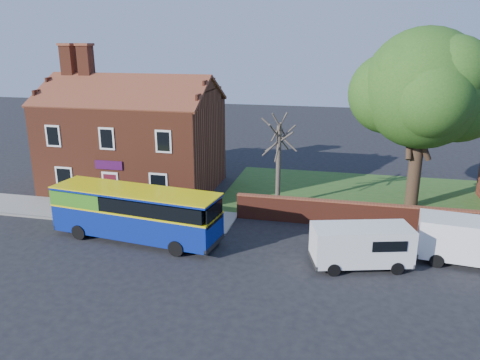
% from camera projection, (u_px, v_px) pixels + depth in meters
% --- Properties ---
extents(ground, '(120.00, 120.00, 0.00)m').
position_uv_depth(ground, '(168.00, 263.00, 23.78)').
color(ground, black).
rests_on(ground, ground).
extents(pavement, '(18.00, 3.50, 0.12)m').
position_uv_depth(pavement, '(100.00, 212.00, 30.62)').
color(pavement, gray).
rests_on(pavement, ground).
extents(kerb, '(18.00, 0.15, 0.14)m').
position_uv_depth(kerb, '(85.00, 221.00, 28.99)').
color(kerb, slate).
rests_on(kerb, ground).
extents(grass_strip, '(26.00, 12.00, 0.04)m').
position_uv_depth(grass_strip, '(408.00, 199.00, 33.12)').
color(grass_strip, '#426B28').
rests_on(grass_strip, ground).
extents(shop_building, '(12.30, 8.13, 10.50)m').
position_uv_depth(shop_building, '(134.00, 144.00, 35.02)').
color(shop_building, brown).
rests_on(shop_building, ground).
extents(boundary_wall, '(22.00, 0.38, 1.60)m').
position_uv_depth(boundary_wall, '(420.00, 220.00, 27.29)').
color(boundary_wall, maroon).
rests_on(boundary_wall, ground).
extents(bus, '(9.91, 3.68, 2.95)m').
position_uv_depth(bus, '(131.00, 211.00, 26.22)').
color(bus, navy).
rests_on(bus, ground).
extents(van_near, '(5.18, 3.17, 2.12)m').
position_uv_depth(van_near, '(362.00, 244.00, 23.09)').
color(van_near, white).
rests_on(van_near, ground).
extents(van_far, '(5.46, 2.70, 2.30)m').
position_uv_depth(van_far, '(474.00, 240.00, 23.33)').
color(van_far, white).
rests_on(van_far, ground).
extents(large_tree, '(9.63, 7.62, 11.74)m').
position_uv_depth(large_tree, '(424.00, 92.00, 29.67)').
color(large_tree, black).
rests_on(large_tree, ground).
extents(bare_tree, '(2.27, 2.70, 6.04)m').
position_uv_depth(bare_tree, '(278.00, 162.00, 31.06)').
color(bare_tree, '#4C4238').
rests_on(bare_tree, ground).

